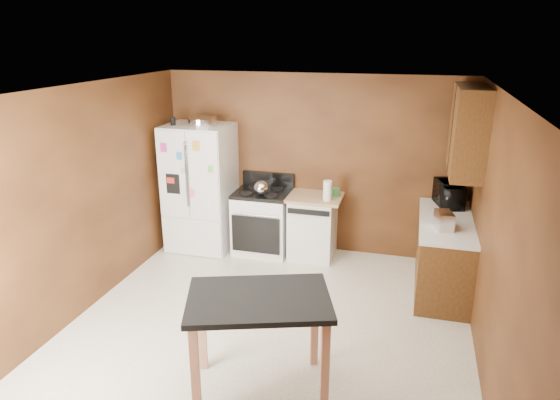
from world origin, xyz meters
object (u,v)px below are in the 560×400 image
at_px(green_canister, 336,192).
at_px(microwave, 449,195).
at_px(pen_cup, 173,121).
at_px(refrigerator, 200,188).
at_px(paper_towel, 327,190).
at_px(dishwasher, 313,226).
at_px(toaster, 444,220).
at_px(island, 259,312).
at_px(gas_range, 263,221).
at_px(kettle, 261,188).
at_px(roasting_pan, 202,121).

bearing_deg(green_canister, microwave, -1.38).
bearing_deg(pen_cup, green_canister, 6.56).
bearing_deg(microwave, refrigerator, 77.02).
bearing_deg(paper_towel, dishwasher, 149.87).
height_order(paper_towel, refrigerator, refrigerator).
relative_size(toaster, island, 0.20).
xyz_separation_m(pen_cup, paper_towel, (2.15, 0.06, -0.83)).
relative_size(gas_range, dishwasher, 1.24).
relative_size(microwave, island, 0.37).
bearing_deg(dishwasher, green_canister, 14.83).
distance_m(refrigerator, gas_range, 1.01).
relative_size(green_canister, microwave, 0.22).
distance_m(toaster, island, 2.56).
height_order(kettle, green_canister, kettle).
xyz_separation_m(green_canister, island, (-0.17, -2.93, -0.18)).
distance_m(kettle, microwave, 2.45).
relative_size(toaster, gas_range, 0.25).
xyz_separation_m(toaster, refrigerator, (-3.29, 0.73, -0.10)).
bearing_deg(kettle, gas_range, 101.65).
distance_m(pen_cup, dishwasher, 2.40).
height_order(microwave, refrigerator, refrigerator).
height_order(green_canister, island, green_canister).
xyz_separation_m(kettle, gas_range, (-0.03, 0.16, -0.54)).
relative_size(refrigerator, island, 1.30).
distance_m(paper_towel, toaster, 1.61).
bearing_deg(gas_range, pen_cup, -172.78).
bearing_deg(island, dishwasher, 92.53).
bearing_deg(dishwasher, roasting_pan, -177.28).
xyz_separation_m(green_canister, refrigerator, (-1.92, -0.16, -0.05)).
bearing_deg(refrigerator, island, -57.60).
distance_m(microwave, island, 3.33).
distance_m(roasting_pan, toaster, 3.41).
height_order(kettle, microwave, microwave).
xyz_separation_m(dishwasher, island, (0.13, -2.85, 0.31)).
xyz_separation_m(roasting_pan, microwave, (3.30, 0.12, -0.81)).
height_order(pen_cup, paper_towel, pen_cup).
relative_size(toaster, refrigerator, 0.15).
distance_m(roasting_pan, island, 3.42).
height_order(kettle, gas_range, kettle).
relative_size(pen_cup, green_canister, 0.96).
bearing_deg(refrigerator, pen_cup, -163.21).
xyz_separation_m(roasting_pan, kettle, (0.87, -0.11, -0.85)).
relative_size(gas_range, island, 0.79).
distance_m(roasting_pan, pen_cup, 0.40).
height_order(kettle, refrigerator, refrigerator).
height_order(paper_towel, island, paper_towel).
distance_m(pen_cup, green_canister, 2.43).
xyz_separation_m(paper_towel, microwave, (1.54, 0.17, 0.02)).
distance_m(kettle, refrigerator, 0.95).
bearing_deg(dishwasher, microwave, 1.40).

